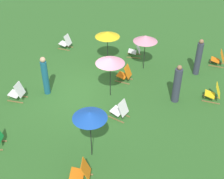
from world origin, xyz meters
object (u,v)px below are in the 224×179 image
deckchair_1 (82,172)px  deckchair_6 (17,92)px  person_2 (45,76)px  umbrella_0 (107,34)px  deckchair_2 (219,59)px  umbrella_2 (90,115)px  deckchair_3 (66,42)px  umbrella_1 (110,61)px  person_0 (177,85)px  person_1 (198,58)px  deckchair_8 (135,50)px  deckchair_4 (214,93)px  deckchair_5 (125,74)px  umbrella_3 (145,38)px  deckchair_0 (120,110)px

deckchair_1 → deckchair_6: (-3.31, -4.21, 0.00)m
person_2 → umbrella_0: bearing=-47.0°
deckchair_1 → deckchair_2: 9.76m
deckchair_2 → umbrella_2: umbrella_2 is taller
deckchair_3 → umbrella_1: (3.70, 3.68, 1.41)m
person_0 → person_1: 2.64m
deckchair_2 → deckchair_8: 4.35m
deckchair_3 → person_0: bearing=68.8°
deckchair_2 → person_1: 1.66m
deckchair_3 → umbrella_0: 3.08m
umbrella_0 → deckchair_4: bearing=69.7°
deckchair_5 → deckchair_6: 4.96m
deckchair_2 → deckchair_4: size_ratio=1.00×
umbrella_1 → deckchair_3: bearing=-135.1°
deckchair_8 → deckchair_4: bearing=47.5°
deckchair_1 → deckchair_3: size_ratio=1.01×
deckchair_5 → umbrella_3: (-1.37, 0.65, 1.31)m
deckchair_1 → umbrella_1: (-4.70, -0.40, 1.41)m
umbrella_3 → person_2: 5.08m
person_2 → deckchair_6: bearing=108.7°
umbrella_3 → person_2: bearing=-48.9°
deckchair_5 → deckchair_3: bearing=-112.7°
umbrella_3 → deckchair_3: bearing=-102.0°
deckchair_2 → deckchair_6: (5.48, -8.45, 0.00)m
deckchair_2 → umbrella_1: umbrella_1 is taller
deckchair_0 → umbrella_1: size_ratio=0.46×
deckchair_8 → umbrella_2: size_ratio=0.43×
deckchair_3 → umbrella_3: 4.96m
umbrella_0 → person_2: (3.47, -1.82, -0.67)m
deckchair_5 → deckchair_6: same height
deckchair_5 → person_2: person_2 is taller
person_2 → deckchair_2: bearing=-77.1°
umbrella_0 → person_2: 3.98m
umbrella_0 → umbrella_3: umbrella_3 is taller
deckchair_6 → umbrella_1: umbrella_1 is taller
deckchair_2 → deckchair_4: 3.23m
deckchair_5 → person_0: (0.94, 2.48, 0.47)m
deckchair_8 → person_1: person_1 is taller
deckchair_6 → deckchair_0: bearing=88.6°
deckchair_3 → deckchair_6: size_ratio=1.00×
deckchair_8 → person_0: 4.32m
deckchair_2 → umbrella_3: 4.12m
deckchair_8 → umbrella_0: bearing=-58.9°
deckchair_2 → deckchair_3: bearing=-82.4°
umbrella_1 → umbrella_2: bearing=5.6°
deckchair_3 → deckchair_4: size_ratio=1.00×
deckchair_3 → umbrella_1: bearing=50.7°
deckchair_0 → person_1: bearing=164.7°
deckchair_3 → umbrella_1: 5.40m
deckchair_3 → person_0: person_0 is taller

